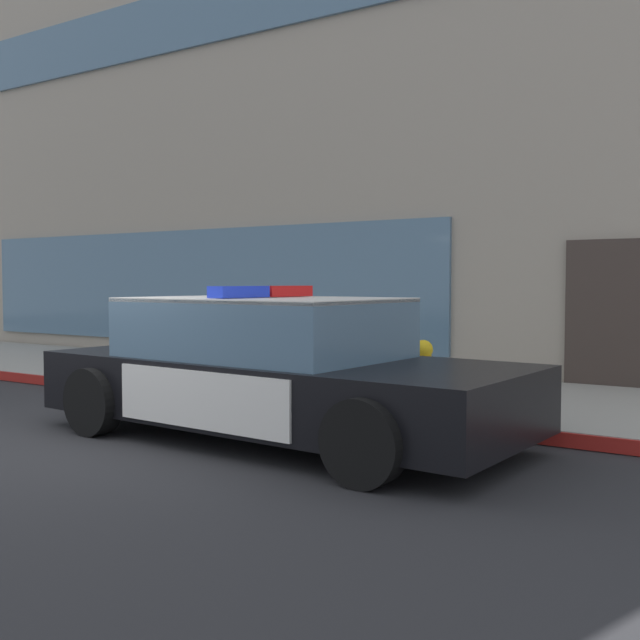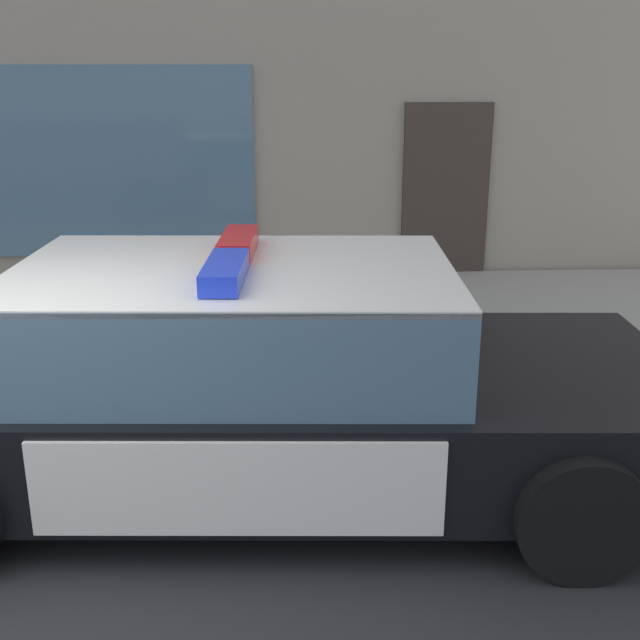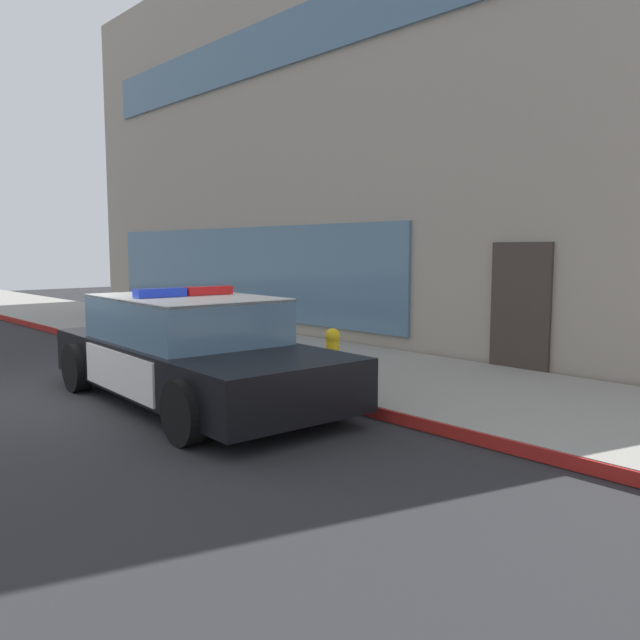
{
  "view_description": "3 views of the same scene",
  "coord_description": "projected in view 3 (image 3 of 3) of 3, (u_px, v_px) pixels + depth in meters",
  "views": [
    {
      "loc": [
        5.9,
        -4.6,
        1.54
      ],
      "look_at": [
        1.23,
        2.54,
        1.1
      ],
      "focal_mm": 42.02,
      "sensor_mm": 36.0,
      "label": 1
    },
    {
      "loc": [
        1.68,
        -3.14,
        2.47
      ],
      "look_at": [
        1.96,
        2.21,
        0.73
      ],
      "focal_mm": 43.83,
      "sensor_mm": 36.0,
      "label": 2
    },
    {
      "loc": [
        8.76,
        -3.07,
        1.99
      ],
      "look_at": [
        2.57,
        2.58,
        1.06
      ],
      "focal_mm": 35.83,
      "sensor_mm": 36.0,
      "label": 3
    }
  ],
  "objects": [
    {
      "name": "police_cruiser",
      "position": [
        191.0,
        350.0,
        8.32
      ],
      "size": [
        4.97,
        2.36,
        1.49
      ],
      "rotation": [
        0.0,
        0.0,
        -0.06
      ],
      "color": "black",
      "rests_on": "ground"
    },
    {
      "name": "fire_hydrant",
      "position": [
        333.0,
        354.0,
        9.08
      ],
      "size": [
        0.34,
        0.39,
        0.73
      ],
      "color": "gold",
      "rests_on": "sidewalk"
    },
    {
      "name": "ground",
      "position": [
        54.0,
        396.0,
        8.71
      ],
      "size": [
        48.0,
        48.0,
        0.0
      ],
      "primitive_type": "plane",
      "color": "#262628"
    },
    {
      "name": "sidewalk",
      "position": [
        286.0,
        357.0,
        11.44
      ],
      "size": [
        48.0,
        3.43,
        0.15
      ],
      "primitive_type": "cube",
      "color": "gray",
      "rests_on": "ground"
    },
    {
      "name": "curb_red_paint",
      "position": [
        203.0,
        369.0,
        10.28
      ],
      "size": [
        28.8,
        0.04,
        0.14
      ],
      "primitive_type": "cube",
      "color": "maroon",
      "rests_on": "ground"
    },
    {
      "name": "storefront_building",
      "position": [
        456.0,
        159.0,
        17.47
      ],
      "size": [
        18.38,
        11.82,
        8.89
      ],
      "color": "gray",
      "rests_on": "ground"
    }
  ]
}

